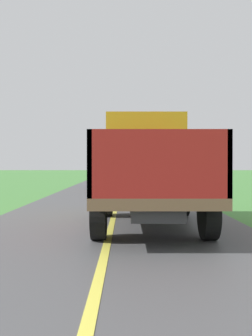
{
  "coord_description": "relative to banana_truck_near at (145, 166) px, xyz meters",
  "views": [
    {
      "loc": [
        0.34,
        1.75,
        1.53
      ],
      "look_at": [
        0.39,
        14.37,
        1.4
      ],
      "focal_mm": 41.81,
      "sensor_mm": 36.0,
      "label": 1
    }
  ],
  "objects": [
    {
      "name": "banana_truck_far",
      "position": [
        -0.17,
        13.39,
        -0.01
      ],
      "size": [
        2.38,
        5.81,
        2.8
      ],
      "color": "#2D2D30",
      "rests_on": "road_surface"
    },
    {
      "name": "banana_truck_near",
      "position": [
        0.0,
        0.0,
        0.0
      ],
      "size": [
        2.38,
        5.82,
        2.8
      ],
      "color": "#2D2D30",
      "rests_on": "road_surface"
    }
  ]
}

